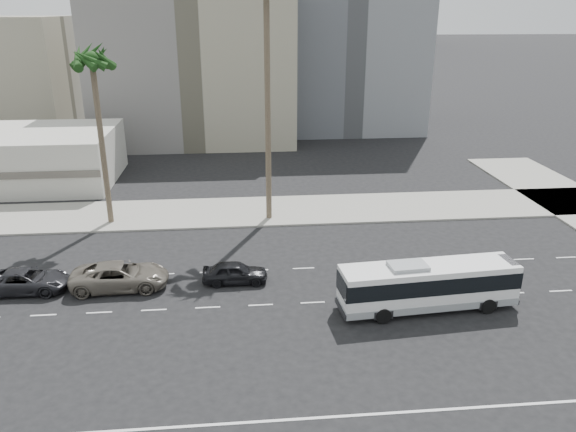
{
  "coord_description": "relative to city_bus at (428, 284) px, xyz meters",
  "views": [
    {
      "loc": [
        -7.02,
        -27.67,
        15.83
      ],
      "look_at": [
        -4.06,
        4.0,
        3.88
      ],
      "focal_mm": 34.39,
      "sensor_mm": 36.0,
      "label": 1
    }
  ],
  "objects": [
    {
      "name": "car_a",
      "position": [
        -10.72,
        4.18,
        -0.82
      ],
      "size": [
        1.72,
        4.02,
        1.36
      ],
      "primitive_type": "imported",
      "rotation": [
        0.0,
        0.0,
        1.54
      ],
      "color": "black",
      "rests_on": "ground"
    },
    {
      "name": "midrise_beige_west",
      "position": [
        -15.29,
        46.21,
        7.5
      ],
      "size": [
        24.0,
        18.0,
        18.0
      ],
      "primitive_type": "cube",
      "color": "gray",
      "rests_on": "ground"
    },
    {
      "name": "palm_mid",
      "position": [
        -20.42,
        15.17,
        10.75
      ],
      "size": [
        4.4,
        4.4,
        13.62
      ],
      "rotation": [
        0.0,
        0.0,
        0.32
      ],
      "color": "brown",
      "rests_on": "ground"
    },
    {
      "name": "sidewalk_north",
      "position": [
        -3.29,
        16.71,
        -1.43
      ],
      "size": [
        120.0,
        7.0,
        0.15
      ],
      "primitive_type": "cube",
      "color": "gray",
      "rests_on": "ground"
    },
    {
      "name": "car_c",
      "position": [
        -23.11,
        4.19,
        -0.81
      ],
      "size": [
        2.4,
        5.04,
        1.39
      ],
      "primitive_type": "imported",
      "rotation": [
        0.0,
        0.0,
        1.55
      ],
      "color": "black",
      "rests_on": "ground"
    },
    {
      "name": "ground",
      "position": [
        -3.29,
        1.21,
        -1.5
      ],
      "size": [
        700.0,
        700.0,
        0.0
      ],
      "primitive_type": "plane",
      "color": "black",
      "rests_on": "ground"
    },
    {
      "name": "city_bus",
      "position": [
        0.0,
        0.0,
        0.0
      ],
      "size": [
        10.11,
        3.03,
        2.86
      ],
      "rotation": [
        0.0,
        0.0,
        0.08
      ],
      "color": "white",
      "rests_on": "ground"
    },
    {
      "name": "car_b",
      "position": [
        -17.61,
        4.11,
        -0.7
      ],
      "size": [
        2.82,
        5.82,
        1.6
      ],
      "primitive_type": "imported",
      "rotation": [
        0.0,
        0.0,
        1.6
      ],
      "color": "#6B6358",
      "rests_on": "ground"
    },
    {
      "name": "midrise_gray_center",
      "position": [
        4.71,
        53.21,
        11.5
      ],
      "size": [
        20.0,
        20.0,
        26.0
      ],
      "primitive_type": "cube",
      "color": "slate",
      "rests_on": "ground"
    }
  ]
}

